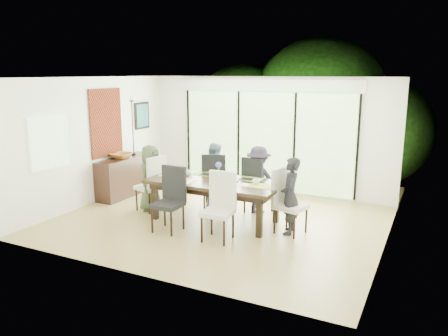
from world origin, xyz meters
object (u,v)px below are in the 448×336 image
at_px(chair_near_right, 218,207).
at_px(cup_b, 220,180).
at_px(chair_far_right, 259,185).
at_px(cup_c, 256,181).
at_px(table_top, 215,182).
at_px(chair_far_left, 215,179).
at_px(person_far_right, 258,180).
at_px(bowl, 121,156).
at_px(chair_left_end, 150,183).
at_px(vase, 218,177).
at_px(cup_a, 187,173).
at_px(laptop, 174,176).
at_px(person_left_end, 151,178).
at_px(person_far_left, 214,175).
at_px(chair_right_end, 291,202).
at_px(person_right_end, 290,196).
at_px(chair_near_left, 167,200).
at_px(sideboard, 125,176).

distance_m(chair_near_right, cup_b, 0.88).
distance_m(chair_far_right, cup_c, 0.83).
xyz_separation_m(table_top, chair_far_left, (-0.45, 0.85, -0.18)).
xyz_separation_m(person_far_right, bowl, (-3.23, -0.26, 0.27)).
bearing_deg(chair_left_end, chair_far_right, 126.77).
bearing_deg(vase, cup_a, 172.41).
bearing_deg(vase, laptop, -170.54).
distance_m(person_left_end, cup_c, 2.29).
relative_size(person_far_left, laptop, 3.91).
bearing_deg(chair_right_end, person_right_end, 104.09).
bearing_deg(bowl, chair_near_right, -24.39).
height_order(chair_near_left, laptop, chair_near_left).
distance_m(chair_near_left, bowl, 2.64).
relative_size(chair_left_end, person_left_end, 0.85).
height_order(chair_far_right, person_right_end, person_right_end).
relative_size(chair_left_end, laptop, 3.33).
height_order(chair_left_end, vase, chair_left_end).
distance_m(person_left_end, person_far_left, 1.32).
distance_m(chair_left_end, sideboard, 1.36).
bearing_deg(chair_left_end, chair_near_right, 80.74).
distance_m(chair_right_end, chair_near_right, 1.33).
bearing_deg(cup_b, chair_right_end, 4.24).
relative_size(person_left_end, sideboard, 0.86).
height_order(table_top, person_right_end, person_right_end).
relative_size(vase, laptop, 0.36).
distance_m(table_top, chair_right_end, 1.51).
bearing_deg(chair_near_left, person_left_end, 138.40).
bearing_deg(laptop, person_right_end, -41.37).
bearing_deg(bowl, cup_c, -7.72).
xyz_separation_m(person_far_left, person_far_right, (1.00, 0.00, 0.00)).
xyz_separation_m(chair_far_left, sideboard, (-2.23, -0.18, -0.14)).
bearing_deg(person_far_right, person_left_end, 17.32).
distance_m(vase, bowl, 2.78).
bearing_deg(person_left_end, table_top, -93.80).
distance_m(person_right_end, person_far_left, 2.10).
relative_size(table_top, person_left_end, 1.86).
bearing_deg(chair_near_left, cup_b, 49.83).
bearing_deg(vase, chair_right_end, -1.97).
bearing_deg(cup_a, cup_b, -16.39).
height_order(chair_far_right, cup_b, chair_far_right).
distance_m(chair_left_end, chair_far_left, 1.35).
height_order(chair_far_right, cup_a, chair_far_right).
distance_m(person_right_end, sideboard, 4.22).
height_order(chair_right_end, chair_near_left, same).
height_order(person_far_left, cup_b, person_far_left).
bearing_deg(person_right_end, table_top, -101.32).
height_order(person_far_left, cup_a, person_far_left).
xyz_separation_m(chair_far_left, person_far_left, (0.00, -0.02, 0.10)).
bearing_deg(cup_b, person_left_end, 176.49).
bearing_deg(chair_near_left, sideboard, 144.72).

